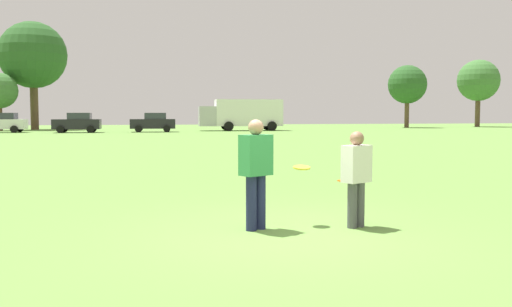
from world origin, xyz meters
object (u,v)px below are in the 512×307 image
Objects in this scene: frisbee at (302,168)px; parked_car_near_right at (153,122)px; parked_car_center at (2,123)px; player_thrower at (256,168)px; parked_car_mid_right at (78,123)px; traffic_cone at (345,173)px; box_truck at (242,114)px; player_defender at (356,174)px.

frisbee is 0.06× the size of parked_car_near_right.
parked_car_center reaches higher than frisbee.
player_thrower is 45.62m from parked_car_mid_right.
traffic_cone is (2.71, 5.06, -0.67)m from frisbee.
parked_car_mid_right is 1.00× the size of parked_car_near_right.
box_truck is (9.08, 2.43, 0.83)m from parked_car_near_right.
parked_car_near_right is (13.62, -1.13, 0.00)m from parked_car_center.
parked_car_near_right is at bearing -165.05° from box_truck.
parked_car_center is 22.76m from box_truck.
parked_car_center is 13.67m from parked_car_near_right.
player_thrower is 45.43m from parked_car_near_right.
player_thrower reaches higher than frisbee.
frisbee is at bearing -99.70° from box_truck.
box_truck is at bearing 82.73° from traffic_cone.
frisbee is 0.03× the size of box_truck.
traffic_cone is at bearing -67.29° from parked_car_center.
parked_car_center is 1.00× the size of parked_car_mid_right.
player_thrower is at bearing -163.97° from frisbee.
player_thrower is 3.45× the size of traffic_cone.
traffic_cone is at bearing 61.80° from frisbee.
frisbee is 0.06× the size of parked_car_center.
parked_car_center and parked_car_mid_right have the same top height.
box_truck is at bearing 3.26° from parked_car_center.
player_thrower is 1.12× the size of player_defender.
parked_car_mid_right is at bearing -177.07° from parked_car_near_right.
parked_car_near_right is (-3.65, 40.15, 0.69)m from traffic_cone.
traffic_cone is at bearing 56.52° from player_thrower.
traffic_cone is at bearing 70.20° from player_defender.
parked_car_near_right is 9.44m from box_truck.
parked_car_near_right is at bearing 92.13° from player_defender.
player_thrower is at bearing -81.14° from parked_car_mid_right.
frisbee is at bearing -80.12° from parked_car_mid_right.
frisbee is (-0.76, 0.37, 0.08)m from player_defender.
frisbee reaches higher than traffic_cone.
player_defender is 0.34× the size of parked_car_center.
player_thrower is at bearing 174.52° from player_defender.
parked_car_mid_right is at bearing -170.13° from box_truck.
frisbee is 45.21m from parked_car_near_right.
frisbee is at bearing -72.55° from parked_car_center.
player_thrower is 0.39× the size of parked_car_center.
frisbee is 45.53m from parked_car_mid_right.
parked_car_center is 1.00× the size of parked_car_near_right.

